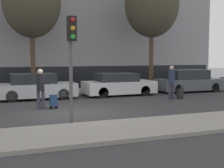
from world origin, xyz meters
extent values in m
plane|color=#38383A|center=(0.00, 0.00, 0.00)|extent=(80.00, 80.00, 0.00)
cube|color=gray|center=(0.00, -3.75, 0.06)|extent=(28.00, 2.50, 0.12)
cube|color=gray|center=(0.00, 7.00, 0.06)|extent=(28.00, 3.00, 0.12)
cube|color=gray|center=(0.00, 10.55, 6.14)|extent=(28.00, 2.69, 12.28)
cube|color=black|center=(0.00, 9.18, 0.80)|extent=(27.44, 0.06, 1.60)
cube|color=#B7BABF|center=(-0.87, 4.72, 0.49)|extent=(4.23, 1.80, 0.70)
cube|color=#23282D|center=(-1.04, 4.72, 1.11)|extent=(2.33, 1.59, 0.54)
cylinder|color=black|center=(0.44, 3.91, 0.30)|extent=(0.60, 0.18, 0.60)
cylinder|color=black|center=(0.44, 5.53, 0.30)|extent=(0.60, 0.18, 0.60)
cylinder|color=black|center=(-2.18, 3.91, 0.30)|extent=(0.60, 0.18, 0.60)
cylinder|color=black|center=(-2.18, 5.53, 0.30)|extent=(0.60, 0.18, 0.60)
cube|color=silver|center=(3.93, 4.60, 0.49)|extent=(4.18, 1.84, 0.70)
cube|color=#23282D|center=(3.76, 4.60, 1.08)|extent=(2.30, 1.62, 0.47)
cylinder|color=black|center=(5.23, 3.77, 0.30)|extent=(0.60, 0.18, 0.60)
cylinder|color=black|center=(5.23, 5.43, 0.30)|extent=(0.60, 0.18, 0.60)
cylinder|color=black|center=(2.63, 3.77, 0.30)|extent=(0.60, 0.18, 0.60)
cylinder|color=black|center=(2.63, 5.43, 0.30)|extent=(0.60, 0.18, 0.60)
cube|color=#4C5156|center=(8.95, 4.66, 0.49)|extent=(4.45, 1.74, 0.70)
cube|color=#23282D|center=(8.77, 4.66, 1.14)|extent=(2.45, 1.53, 0.60)
cylinder|color=black|center=(10.33, 3.87, 0.30)|extent=(0.60, 0.18, 0.60)
cylinder|color=black|center=(10.33, 5.44, 0.30)|extent=(0.60, 0.18, 0.60)
cylinder|color=black|center=(7.57, 3.87, 0.30)|extent=(0.60, 0.18, 0.60)
cylinder|color=black|center=(7.57, 5.44, 0.30)|extent=(0.60, 0.18, 0.60)
cylinder|color=#383347|center=(-1.04, 1.29, 0.41)|extent=(0.15, 0.15, 0.82)
cylinder|color=#383347|center=(-1.23, 1.33, 0.41)|extent=(0.15, 0.15, 0.82)
cylinder|color=black|center=(-1.14, 1.31, 1.17)|extent=(0.34, 0.34, 0.71)
sphere|color=beige|center=(-1.14, 1.31, 1.64)|extent=(0.23, 0.23, 0.23)
cube|color=navy|center=(-0.60, 1.21, 0.37)|extent=(0.32, 0.24, 0.50)
cylinder|color=black|center=(-0.71, 1.21, 0.06)|extent=(0.12, 0.03, 0.12)
cylinder|color=black|center=(-0.48, 1.21, 0.06)|extent=(0.12, 0.03, 0.12)
cylinder|color=gray|center=(-0.60, 1.14, 0.90)|extent=(0.02, 0.19, 0.53)
cylinder|color=#383347|center=(6.02, 2.04, 0.42)|extent=(0.15, 0.15, 0.84)
cylinder|color=#383347|center=(5.82, 2.04, 0.42)|extent=(0.15, 0.15, 0.84)
cylinder|color=#283351|center=(5.92, 2.04, 1.20)|extent=(0.34, 0.34, 0.73)
sphere|color=beige|center=(5.92, 2.04, 1.69)|extent=(0.24, 0.24, 0.24)
cube|color=#262628|center=(6.47, 2.03, 0.32)|extent=(0.32, 0.24, 0.40)
cylinder|color=black|center=(6.36, 2.03, 0.06)|extent=(0.12, 0.03, 0.12)
cylinder|color=black|center=(6.58, 2.03, 0.06)|extent=(0.12, 0.03, 0.12)
cylinder|color=gray|center=(6.47, 1.96, 0.79)|extent=(0.02, 0.19, 0.53)
cylinder|color=#515154|center=(-0.65, -2.25, 1.79)|extent=(0.12, 0.12, 3.59)
cube|color=black|center=(-0.65, -2.43, 3.19)|extent=(0.28, 0.24, 0.80)
sphere|color=red|center=(-0.65, -2.58, 3.45)|extent=(0.15, 0.15, 0.15)
sphere|color=gold|center=(-0.65, -2.58, 3.19)|extent=(0.15, 0.15, 0.15)
sphere|color=green|center=(-0.65, -2.58, 2.92)|extent=(0.15, 0.15, 0.15)
cylinder|color=#4C3826|center=(6.93, 6.20, 2.11)|extent=(0.28, 0.28, 3.99)
ellipsoid|color=#423D2D|center=(6.93, 6.20, 5.75)|extent=(3.59, 3.59, 4.39)
cylinder|color=#4C3826|center=(-0.75, 6.77, 2.02)|extent=(0.28, 0.28, 3.79)
ellipsoid|color=#423D2D|center=(-0.75, 6.77, 5.48)|extent=(3.42, 3.42, 4.17)
camera|label=1|loc=(-3.12, -12.36, 2.29)|focal=50.00mm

